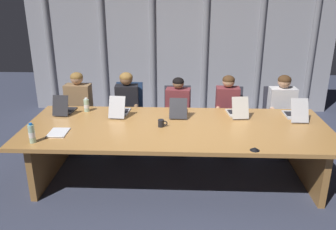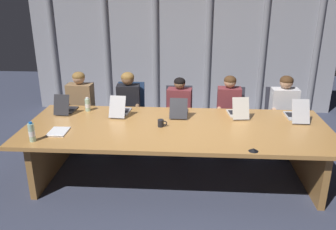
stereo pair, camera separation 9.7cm
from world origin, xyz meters
TOP-DOWN VIEW (x-y plane):
  - ground_plane at (0.00, 0.00)m, footprint 12.14×12.14m
  - conference_table at (0.00, 0.00)m, footprint 3.93×1.49m
  - curtain_backdrop at (0.00, 2.85)m, footprint 6.07×0.17m
  - laptop_left_end at (-1.61, 0.45)m, footprint 0.24×0.41m
  - laptop_left_mid at (-0.81, 0.42)m, footprint 0.25×0.47m
  - laptop_center at (0.01, 0.45)m, footprint 0.25×0.46m
  - laptop_right_mid at (0.83, 0.45)m, footprint 0.28×0.45m
  - laptop_right_end at (1.61, 0.39)m, footprint 0.23×0.49m
  - office_chair_left_end at (-1.63, 1.17)m, footprint 0.60×0.61m
  - office_chair_left_mid at (-0.81, 1.17)m, footprint 0.60×0.60m
  - office_chair_center at (-0.01, 1.17)m, footprint 0.60×0.60m
  - office_chair_right_mid at (0.83, 1.17)m, footprint 0.60×0.60m
  - office_chair_right_end at (1.62, 1.17)m, footprint 0.60×0.60m
  - person_left_end at (-1.60, 1.02)m, footprint 0.43×0.56m
  - person_left_mid at (-0.81, 1.02)m, footprint 0.40×0.57m
  - person_center at (-0.01, 1.01)m, footprint 0.43×0.57m
  - person_right_mid at (0.78, 1.01)m, footprint 0.38×0.55m
  - person_right_end at (1.63, 1.02)m, footprint 0.42×0.55m
  - water_bottle_primary at (-1.65, -0.56)m, footprint 0.07×0.07m
  - water_bottle_secondary at (-1.31, 0.52)m, footprint 0.08×0.08m
  - coffee_mug_near at (-0.20, -0.02)m, footprint 0.12×0.08m
  - conference_mic_left_side at (0.87, -0.66)m, footprint 0.11×0.11m
  - spiral_notepad at (-1.45, -0.29)m, footprint 0.23×0.31m

SIDE VIEW (x-z plane):
  - ground_plane at x=0.00m, z-range 0.00..0.00m
  - office_chair_right_mid at x=0.83m, z-range -0.11..0.81m
  - office_chair_center at x=-0.01m, z-range -0.12..0.81m
  - office_chair_right_end at x=1.62m, z-range -0.12..0.82m
  - office_chair_left_end at x=-1.63m, z-range -0.12..0.83m
  - office_chair_left_mid at x=-0.81m, z-range -0.13..0.85m
  - conference_table at x=0.00m, z-range 0.23..0.99m
  - person_center at x=-0.01m, z-range 0.07..1.20m
  - person_right_mid at x=0.78m, z-range 0.08..1.25m
  - person_right_end at x=1.63m, z-range 0.09..1.27m
  - person_left_end at x=-1.60m, z-range 0.08..1.28m
  - person_left_mid at x=-0.81m, z-range 0.09..1.29m
  - spiral_notepad at x=-1.45m, z-range 0.75..0.78m
  - conference_mic_left_side at x=0.87m, z-range 0.76..0.79m
  - coffee_mug_near at x=-0.20m, z-range 0.76..0.85m
  - laptop_center at x=0.01m, z-range 0.68..0.95m
  - laptop_left_end at x=-1.61m, z-range 0.67..0.96m
  - laptop_left_mid at x=-0.81m, z-range 0.67..0.96m
  - laptop_right_mid at x=0.83m, z-range 0.67..0.97m
  - laptop_right_end at x=1.61m, z-range 0.66..0.97m
  - water_bottle_secondary at x=-1.31m, z-range 0.75..0.95m
  - water_bottle_primary at x=-1.65m, z-range 0.75..0.99m
  - curtain_backdrop at x=0.00m, z-range 0.00..2.61m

